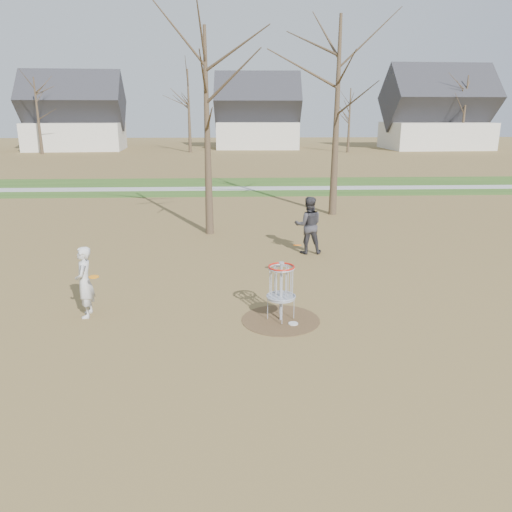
{
  "coord_description": "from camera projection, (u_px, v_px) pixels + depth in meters",
  "views": [
    {
      "loc": [
        -1.03,
        -10.52,
        4.62
      ],
      "look_at": [
        -0.5,
        1.5,
        1.1
      ],
      "focal_mm": 35.0,
      "sensor_mm": 36.0,
      "label": 1
    }
  ],
  "objects": [
    {
      "name": "discs_in_play",
      "position": [
        211.0,
        259.0,
        12.41
      ],
      "size": [
        5.08,
        2.62,
        0.08
      ],
      "color": "orange",
      "rests_on": "ground"
    },
    {
      "name": "disc_golf_basket",
      "position": [
        281.0,
        282.0,
        11.17
      ],
      "size": [
        0.64,
        0.64,
        1.35
      ],
      "color": "#9EA3AD",
      "rests_on": "ground"
    },
    {
      "name": "houses_row",
      "position": [
        277.0,
        120.0,
        61.01
      ],
      "size": [
        56.51,
        10.01,
        7.26
      ],
      "color": "silver",
      "rests_on": "ground"
    },
    {
      "name": "footpath",
      "position": [
        251.0,
        188.0,
        30.6
      ],
      "size": [
        160.0,
        1.5,
        0.01
      ],
      "primitive_type": "cube",
      "color": "#9E9E99",
      "rests_on": "green_band"
    },
    {
      "name": "bare_trees",
      "position": [
        265.0,
        102.0,
        44.31
      ],
      "size": [
        52.62,
        44.98,
        9.0
      ],
      "color": "#382B1E",
      "rests_on": "ground"
    },
    {
      "name": "disc_grounded",
      "position": [
        293.0,
        324.0,
        11.19
      ],
      "size": [
        0.22,
        0.22,
        0.02
      ],
      "primitive_type": "cylinder",
      "color": "silver",
      "rests_on": "dirt_circle"
    },
    {
      "name": "player_throwing",
      "position": [
        308.0,
        225.0,
        16.54
      ],
      "size": [
        0.94,
        0.74,
        1.91
      ],
      "primitive_type": "imported",
      "rotation": [
        0.0,
        0.0,
        3.12
      ],
      "color": "#343237",
      "rests_on": "ground"
    },
    {
      "name": "dirt_circle",
      "position": [
        281.0,
        320.0,
        11.42
      ],
      "size": [
        1.8,
        1.8,
        0.01
      ],
      "primitive_type": "cylinder",
      "color": "#47331E",
      "rests_on": "ground"
    },
    {
      "name": "ground",
      "position": [
        281.0,
        320.0,
        11.43
      ],
      "size": [
        160.0,
        160.0,
        0.0
      ],
      "primitive_type": "plane",
      "color": "brown",
      "rests_on": "ground"
    },
    {
      "name": "green_band",
      "position": [
        250.0,
        186.0,
        31.56
      ],
      "size": [
        160.0,
        8.0,
        0.01
      ],
      "primitive_type": "cube",
      "color": "#2D5119",
      "rests_on": "ground"
    },
    {
      "name": "player_standing",
      "position": [
        84.0,
        282.0,
        11.43
      ],
      "size": [
        0.46,
        0.64,
        1.67
      ],
      "primitive_type": "imported",
      "rotation": [
        0.0,
        0.0,
        -1.47
      ],
      "color": "silver",
      "rests_on": "ground"
    }
  ]
}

